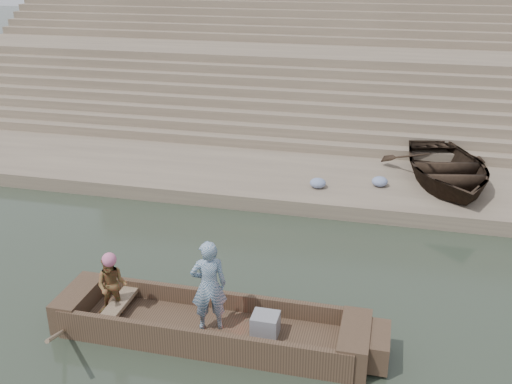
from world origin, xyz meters
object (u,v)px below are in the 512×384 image
at_px(standing_man, 209,286).
at_px(beached_rowboat, 447,168).
at_px(main_rowboat, 210,331).
at_px(television, 265,325).
at_px(rowing_man, 112,286).

xyz_separation_m(standing_man, beached_rowboat, (4.38, 7.76, -0.22)).
distance_m(main_rowboat, television, 1.05).
xyz_separation_m(standing_man, television, (0.98, 0.03, -0.65)).
height_order(main_rowboat, beached_rowboat, beached_rowboat).
height_order(rowing_man, television, rowing_man).
relative_size(television, beached_rowboat, 0.11).
xyz_separation_m(main_rowboat, beached_rowboat, (4.40, 7.73, 0.74)).
distance_m(television, beached_rowboat, 8.46).
distance_m(main_rowboat, standing_man, 0.97).
bearing_deg(rowing_man, television, -11.25).
xyz_separation_m(standing_man, rowing_man, (-1.84, 0.00, -0.27)).
bearing_deg(television, beached_rowboat, 66.31).
bearing_deg(standing_man, rowing_man, -22.91).
xyz_separation_m(rowing_man, television, (2.83, 0.02, -0.39)).
bearing_deg(main_rowboat, beached_rowboat, 60.36).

